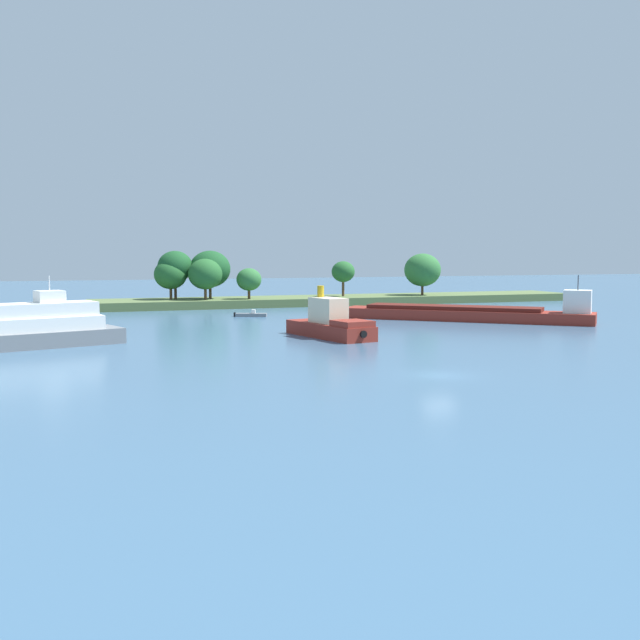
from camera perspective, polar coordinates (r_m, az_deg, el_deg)
The scene contains 7 objects.
ground_plane at distance 54.37m, azimuth 9.00°, elevation -4.15°, with size 400.00×400.00×0.00m, color #3D607F.
treeline_island at distance 126.06m, azimuth -0.91°, elevation 2.48°, with size 83.71×11.53×9.00m.
tugboat at distance 77.41m, azimuth 0.82°, elevation -0.32°, with size 6.08×12.43×5.26m.
white_riverboat at distance 74.07m, azimuth -21.21°, elevation -0.58°, with size 17.74×9.76×6.58m.
cargo_barge at distance 98.32m, azimuth 11.30°, elevation 0.54°, with size 27.23×24.79×5.97m.
fishing_skiff at distance 103.16m, azimuth -5.24°, elevation 0.40°, with size 4.48×2.73×0.94m.
channel_buoy_red at distance 88.10m, azimuth -18.79°, elevation -0.29°, with size 0.70×0.70×1.90m.
Camera 1 is at (-25.59, -47.17, 8.71)m, focal length 42.35 mm.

